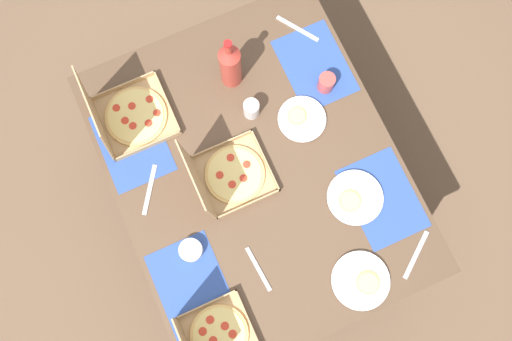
{
  "coord_description": "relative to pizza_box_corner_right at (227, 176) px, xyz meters",
  "views": [
    {
      "loc": [
        -0.41,
        0.18,
        2.81
      ],
      "look_at": [
        0.0,
        0.0,
        0.76
      ],
      "focal_mm": 35.94,
      "sensor_mm": 36.0,
      "label": 1
    }
  ],
  "objects": [
    {
      "name": "fork_by_far_left",
      "position": [
        -0.38,
        0.04,
        -0.05
      ],
      "size": [
        0.19,
        0.03,
        0.0
      ],
      "primitive_type": "cube",
      "rotation": [
        0.0,
        0.0,
        0.08
      ],
      "color": "#B7B7BC",
      "rests_on": "dining_table"
    },
    {
      "name": "condiment_bowl",
      "position": [
        -0.21,
        0.25,
        -0.03
      ],
      "size": [
        0.09,
        0.09,
        0.04
      ],
      "primitive_type": "cylinder",
      "color": "white",
      "rests_on": "dining_table"
    },
    {
      "name": "dining_table",
      "position": [
        -0.02,
        -0.12,
        -0.15
      ],
      "size": [
        1.41,
        1.14,
        0.76
      ],
      "color": "#3F3328",
      "rests_on": "ground_plane"
    },
    {
      "name": "plate_middle",
      "position": [
        0.1,
        -0.38,
        -0.04
      ],
      "size": [
        0.2,
        0.2,
        0.03
      ],
      "color": "white",
      "rests_on": "dining_table"
    },
    {
      "name": "cup_red",
      "position": [
        0.19,
        -0.54,
        -0.01
      ],
      "size": [
        0.07,
        0.07,
        0.09
      ],
      "primitive_type": "cylinder",
      "color": "#BF4742",
      "rests_on": "dining_table"
    },
    {
      "name": "cup_clear_right",
      "position": [
        0.22,
        -0.21,
        -0.0
      ],
      "size": [
        0.07,
        0.07,
        0.09
      ],
      "primitive_type": "cylinder",
      "color": "silver",
      "rests_on": "dining_table"
    },
    {
      "name": "ground_plane",
      "position": [
        -0.02,
        -0.12,
        -0.81
      ],
      "size": [
        6.0,
        6.0,
        0.0
      ],
      "primitive_type": "plane",
      "color": "brown"
    },
    {
      "name": "placemat_far_left",
      "position": [
        -0.33,
        0.3,
        -0.05
      ],
      "size": [
        0.36,
        0.26,
        0.0
      ],
      "primitive_type": "cube",
      "color": "#2D4C9E",
      "rests_on": "dining_table"
    },
    {
      "name": "pizza_box_edge_far",
      "position": [
        -0.55,
        0.3,
        -0.0
      ],
      "size": [
        0.25,
        0.26,
        0.29
      ],
      "color": "tan",
      "rests_on": "dining_table"
    },
    {
      "name": "placemat_near_left",
      "position": [
        -0.33,
        -0.54,
        -0.05
      ],
      "size": [
        0.36,
        0.26,
        0.0
      ],
      "primitive_type": "cube",
      "color": "#2D4C9E",
      "rests_on": "dining_table"
    },
    {
      "name": "soda_bottle",
      "position": [
        0.39,
        -0.19,
        0.08
      ],
      "size": [
        0.09,
        0.09,
        0.32
      ],
      "color": "#B2382D",
      "rests_on": "dining_table"
    },
    {
      "name": "knife_by_near_left",
      "position": [
        0.09,
        0.31,
        -0.05
      ],
      "size": [
        0.18,
        0.13,
        0.0
      ],
      "primitive_type": "cube",
      "rotation": [
        0.0,
        0.0,
        5.69
      ],
      "color": "#B7B7BC",
      "rests_on": "dining_table"
    },
    {
      "name": "knife_by_near_right",
      "position": [
        -0.59,
        -0.56,
        -0.05
      ],
      "size": [
        0.14,
        0.18,
        0.0
      ],
      "primitive_type": "cube",
      "rotation": [
        0.0,
        0.0,
        2.22
      ],
      "color": "#B7B7BC",
      "rests_on": "dining_table"
    },
    {
      "name": "pizza_box_center",
      "position": [
        0.4,
        0.27,
        0.0
      ],
      "size": [
        0.29,
        0.3,
        0.33
      ],
      "color": "tan",
      "rests_on": "dining_table"
    },
    {
      "name": "plate_far_right",
      "position": [
        -0.59,
        -0.31,
        -0.04
      ],
      "size": [
        0.23,
        0.23,
        0.03
      ],
      "color": "white",
      "rests_on": "dining_table"
    },
    {
      "name": "pizza_box_corner_right",
      "position": [
        0.0,
        0.0,
        0.0
      ],
      "size": [
        0.28,
        0.3,
        0.31
      ],
      "color": "tan",
      "rests_on": "dining_table"
    },
    {
      "name": "plate_far_left",
      "position": [
        -0.29,
        -0.43,
        -0.04
      ],
      "size": [
        0.23,
        0.23,
        0.03
      ],
      "color": "white",
      "rests_on": "dining_table"
    },
    {
      "name": "knife_by_far_right",
      "position": [
        0.48,
        -0.55,
        -0.05
      ],
      "size": [
        0.18,
        0.13,
        0.0
      ],
      "primitive_type": "cube",
      "rotation": [
        0.0,
        0.0,
        3.73
      ],
      "color": "#B7B7BC",
      "rests_on": "dining_table"
    },
    {
      "name": "placemat_near_right",
      "position": [
        0.3,
        -0.54,
        -0.05
      ],
      "size": [
        0.36,
        0.26,
        0.0
      ],
      "primitive_type": "cube",
      "color": "#2D4C9E",
      "rests_on": "dining_table"
    },
    {
      "name": "placemat_far_right",
      "position": [
        0.3,
        0.3,
        -0.05
      ],
      "size": [
        0.36,
        0.26,
        0.0
      ],
      "primitive_type": "cube",
      "color": "#2D4C9E",
      "rests_on": "dining_table"
    }
  ]
}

